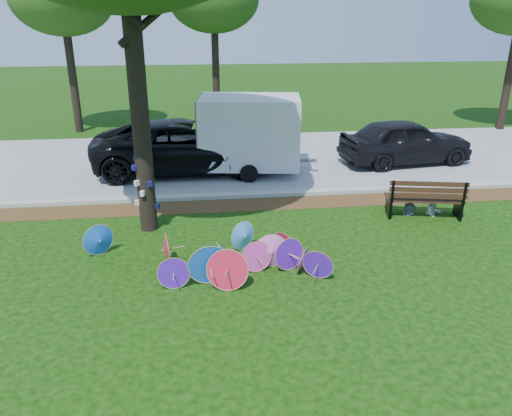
{
  "coord_description": "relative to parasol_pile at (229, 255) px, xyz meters",
  "views": [
    {
      "loc": [
        -0.77,
        -9.0,
        5.31
      ],
      "look_at": [
        0.5,
        2.0,
        0.9
      ],
      "focal_mm": 35.0,
      "sensor_mm": 36.0,
      "label": 1
    }
  ],
  "objects": [
    {
      "name": "ground",
      "position": [
        0.24,
        -0.63,
        -0.38
      ],
      "size": [
        90.0,
        90.0,
        0.0
      ],
      "primitive_type": "plane",
      "color": "black",
      "rests_on": "ground"
    },
    {
      "name": "mulch_strip",
      "position": [
        0.24,
        3.87,
        -0.37
      ],
      "size": [
        90.0,
        1.0,
        0.01
      ],
      "primitive_type": "cube",
      "color": "#472D16",
      "rests_on": "ground"
    },
    {
      "name": "curb",
      "position": [
        0.24,
        4.57,
        -0.32
      ],
      "size": [
        90.0,
        0.3,
        0.12
      ],
      "primitive_type": "cube",
      "color": "#B7B5AD",
      "rests_on": "ground"
    },
    {
      "name": "street",
      "position": [
        0.24,
        8.72,
        -0.37
      ],
      "size": [
        90.0,
        8.0,
        0.01
      ],
      "primitive_type": "cube",
      "color": "gray",
      "rests_on": "ground"
    },
    {
      "name": "parasol_pile",
      "position": [
        0.0,
        0.0,
        0.0
      ],
      "size": [
        5.45,
        2.25,
        0.9
      ],
      "color": "#EC3FB5",
      "rests_on": "ground"
    },
    {
      "name": "black_van",
      "position": [
        -1.01,
        7.47,
        0.51
      ],
      "size": [
        6.43,
        3.06,
        1.77
      ],
      "primitive_type": "imported",
      "rotation": [
        0.0,
        0.0,
        1.59
      ],
      "color": "black",
      "rests_on": "ground"
    },
    {
      "name": "dark_pickup",
      "position": [
        6.97,
        7.49,
        0.45
      ],
      "size": [
        5.05,
        2.56,
        1.65
      ],
      "primitive_type": "imported",
      "rotation": [
        0.0,
        0.0,
        1.7
      ],
      "color": "black",
      "rests_on": "ground"
    },
    {
      "name": "cargo_trailer",
      "position": [
        1.18,
        6.98,
        1.08
      ],
      "size": [
        3.57,
        2.54,
        2.92
      ],
      "primitive_type": "cube",
      "rotation": [
        0.0,
        0.0,
        -0.14
      ],
      "color": "silver",
      "rests_on": "ground"
    },
    {
      "name": "park_bench",
      "position": [
        5.51,
        2.53,
        0.17
      ],
      "size": [
        2.21,
        1.19,
        1.09
      ],
      "primitive_type": null,
      "rotation": [
        0.0,
        0.0,
        -0.2
      ],
      "color": "black",
      "rests_on": "ground"
    },
    {
      "name": "person_left",
      "position": [
        5.16,
        2.58,
        0.16
      ],
      "size": [
        0.39,
        0.26,
        1.07
      ],
      "primitive_type": "imported",
      "rotation": [
        0.0,
        0.0,
        0.02
      ],
      "color": "#38404C",
      "rests_on": "ground"
    },
    {
      "name": "person_right",
      "position": [
        5.86,
        2.58,
        0.13
      ],
      "size": [
        0.54,
        0.45,
        1.0
      ],
      "primitive_type": "imported",
      "rotation": [
        0.0,
        0.0,
        0.15
      ],
      "color": "silver",
      "rests_on": "ground"
    }
  ]
}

